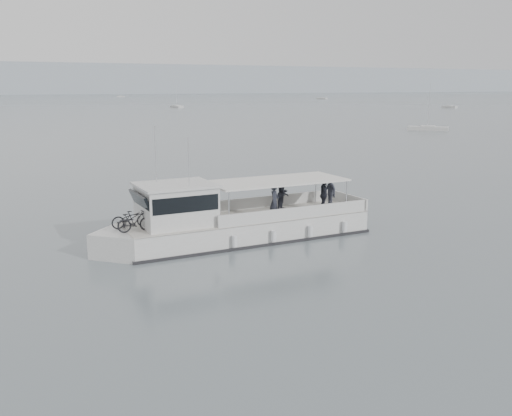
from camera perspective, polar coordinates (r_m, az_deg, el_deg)
name	(u,v)px	position (r m, az deg, el deg)	size (l,w,h in m)	color
ground	(209,260)	(26.43, -4.75, -5.17)	(1400.00, 1400.00, 0.00)	slate
tour_boat	(225,223)	(29.09, -3.14, -1.47)	(14.72, 3.85, 6.16)	silver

